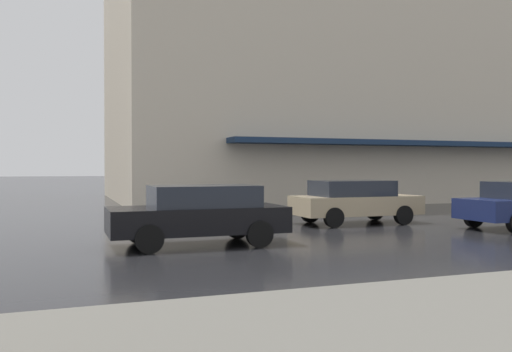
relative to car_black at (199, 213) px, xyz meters
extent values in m
cube|color=beige|center=(17.35, -13.07, 9.20)|extent=(14.70, 26.81, 19.92)
cube|color=#192D4C|center=(9.40, -13.07, 2.24)|extent=(1.20, 18.76, 0.24)
cube|color=black|center=(0.00, 0.04, -0.15)|extent=(1.75, 4.10, 0.60)
cube|color=#232833|center=(0.00, -0.11, 0.40)|extent=(1.54, 2.46, 0.50)
cylinder|color=black|center=(-0.82, 1.29, -0.45)|extent=(0.20, 0.62, 0.62)
cylinder|color=black|center=(0.83, 1.29, -0.45)|extent=(0.20, 0.62, 0.62)
cylinder|color=black|center=(-0.82, -1.21, -0.45)|extent=(0.20, 0.62, 0.62)
cylinder|color=black|center=(0.83, -1.21, -0.45)|extent=(0.20, 0.62, 0.62)
cylinder|color=black|center=(0.83, -8.81, -0.45)|extent=(0.20, 0.62, 0.62)
cube|color=tan|center=(3.00, -5.98, -0.15)|extent=(1.75, 4.10, 0.60)
cube|color=#232833|center=(3.00, -5.83, 0.40)|extent=(1.54, 2.46, 0.50)
cylinder|color=black|center=(3.83, -7.23, -0.45)|extent=(0.20, 0.62, 0.62)
cylinder|color=black|center=(2.17, -7.23, -0.45)|extent=(0.20, 0.62, 0.62)
cylinder|color=black|center=(3.83, -4.73, -0.45)|extent=(0.20, 0.62, 0.62)
cylinder|color=black|center=(2.17, -4.73, -0.45)|extent=(0.20, 0.62, 0.62)
camera|label=1|loc=(-12.26, 3.04, 1.07)|focal=37.61mm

